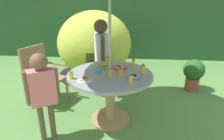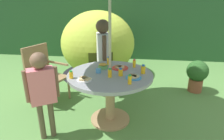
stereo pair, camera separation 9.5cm
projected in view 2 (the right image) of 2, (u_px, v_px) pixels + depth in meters
The scene contains 20 objects.
ground_plane at pixel (110, 120), 2.84m from camera, with size 10.00×10.00×0.02m, color #548442.
hedge_backdrop at pixel (126, 22), 5.78m from camera, with size 9.00×0.70×2.12m, color #234C28.
garden_table at pixel (110, 85), 2.64m from camera, with size 1.17×1.17×0.74m.
wooden_chair at pixel (43, 72), 3.22m from camera, with size 0.65×0.65×0.98m.
dome_tent at pixel (98, 44), 4.39m from camera, with size 2.13×2.13×1.48m.
potted_plant at pixel (197, 74), 3.61m from camera, with size 0.40×0.40×0.62m.
child_in_white_shirt at pixel (103, 49), 3.31m from camera, with size 0.29×0.45×1.38m.
child_in_pink_shirt at pixel (42, 86), 2.23m from camera, with size 0.34×0.29×1.13m.
snack_bowl at pixel (103, 66), 2.76m from camera, with size 0.14×0.14×0.08m.
plate_front_edge at pixel (120, 68), 2.77m from camera, with size 0.24×0.24×0.03m.
plate_center_back at pixel (84, 79), 2.35m from camera, with size 0.19×0.19×0.03m.
plate_back_edge at pixel (133, 77), 2.42m from camera, with size 0.20×0.20×0.03m.
juice_bottle_near_left at pixel (130, 80), 2.23m from camera, with size 0.05×0.05×0.12m.
juice_bottle_near_right at pixel (71, 75), 2.40m from camera, with size 0.05×0.05×0.10m.
juice_bottle_far_left at pixel (134, 64), 2.80m from camera, with size 0.04×0.04×0.12m.
juice_bottle_far_right at pixel (110, 73), 2.43m from camera, with size 0.05×0.05×0.12m.
juice_bottle_center_front at pixel (143, 69), 2.56m from camera, with size 0.06×0.06×0.12m.
juice_bottle_mid_left at pixel (121, 72), 2.49m from camera, with size 0.06×0.06×0.11m.
juice_bottle_mid_right at pixel (109, 61), 2.91m from camera, with size 0.05×0.05×0.13m.
cup_near at pixel (98, 71), 2.60m from camera, with size 0.07×0.07×0.06m, color #4C99D8.
Camera 2 is at (0.33, -2.38, 1.67)m, focal length 30.34 mm.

